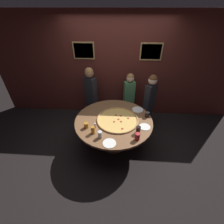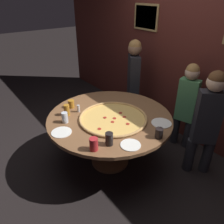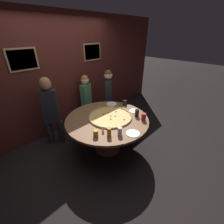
{
  "view_description": "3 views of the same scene",
  "coord_description": "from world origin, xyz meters",
  "views": [
    {
      "loc": [
        0.12,
        -2.38,
        2.63
      ],
      "look_at": [
        -0.04,
        0.06,
        0.88
      ],
      "focal_mm": 24.0,
      "sensor_mm": 36.0,
      "label": 1
    },
    {
      "loc": [
        1.9,
        -1.43,
        2.13
      ],
      "look_at": [
        0.0,
        0.03,
        0.79
      ],
      "focal_mm": 35.0,
      "sensor_mm": 36.0,
      "label": 2
    },
    {
      "loc": [
        -1.68,
        -1.79,
        2.19
      ],
      "look_at": [
        0.05,
        -0.08,
        0.89
      ],
      "focal_mm": 24.0,
      "sensor_mm": 36.0,
      "label": 3
    }
  ],
  "objects": [
    {
      "name": "drink_cup_far_left",
      "position": [
        0.46,
        -0.35,
        0.81
      ],
      "size": [
        0.08,
        0.08,
        0.14
      ],
      "primitive_type": "cylinder",
      "color": "black",
      "rests_on": "dining_table"
    },
    {
      "name": "back_wall",
      "position": [
        0.0,
        1.38,
        1.3
      ],
      "size": [
        6.4,
        0.08,
        2.6
      ],
      "color": "#4C1E19",
      "rests_on": "ground_plane"
    },
    {
      "name": "giant_pizza",
      "position": [
        0.08,
        -0.01,
        0.75
      ],
      "size": [
        0.85,
        0.85,
        0.03
      ],
      "color": "#EAB75B",
      "rests_on": "dining_table"
    },
    {
      "name": "drink_cup_far_right",
      "position": [
        0.68,
        0.15,
        0.8
      ],
      "size": [
        0.09,
        0.09,
        0.11
      ],
      "primitive_type": "cylinder",
      "color": "black",
      "rests_on": "dining_table"
    },
    {
      "name": "drink_cup_near_left",
      "position": [
        0.43,
        -0.52,
        0.81
      ],
      "size": [
        0.09,
        0.09,
        0.14
      ],
      "primitive_type": "cylinder",
      "color": "#B22328",
      "rests_on": "dining_table"
    },
    {
      "name": "white_plate_left_side",
      "position": [
        -0.04,
        -0.65,
        0.74
      ],
      "size": [
        0.23,
        0.23,
        0.01
      ],
      "primitive_type": "cylinder",
      "color": "white",
      "rests_on": "dining_table"
    },
    {
      "name": "dining_table",
      "position": [
        0.0,
        0.0,
        0.61
      ],
      "size": [
        1.57,
        1.57,
        0.74
      ],
      "color": "brown",
      "rests_on": "ground_plane"
    },
    {
      "name": "drink_cup_by_shaker",
      "position": [
        -0.35,
        -0.41,
        0.81
      ],
      "size": [
        0.07,
        0.07,
        0.15
      ],
      "primitive_type": "cylinder",
      "color": "#BC7A23",
      "rests_on": "dining_table"
    },
    {
      "name": "white_plate_beside_cup",
      "position": [
        0.6,
        -0.19,
        0.74
      ],
      "size": [
        0.21,
        0.21,
        0.01
      ],
      "primitive_type": "cylinder",
      "color": "white",
      "rests_on": "dining_table"
    },
    {
      "name": "diner_side_left",
      "position": [
        0.35,
        1.12,
        0.73
      ],
      "size": [
        0.34,
        0.22,
        1.3
      ],
      "rotation": [
        0.0,
        0.0,
        -2.84
      ],
      "color": "#232328",
      "rests_on": "ground_plane"
    },
    {
      "name": "ground_plane",
      "position": [
        0.0,
        0.0,
        0.0
      ],
      "size": [
        24.0,
        24.0,
        0.0
      ],
      "primitive_type": "plane",
      "color": "black"
    },
    {
      "name": "white_plate_far_back",
      "position": [
        0.51,
        0.39,
        0.74
      ],
      "size": [
        0.24,
        0.24,
        0.01
      ],
      "primitive_type": "cylinder",
      "color": "white",
      "rests_on": "dining_table"
    },
    {
      "name": "diner_side_right",
      "position": [
        0.83,
        0.82,
        0.79
      ],
      "size": [
        0.33,
        0.34,
        1.39
      ],
      "rotation": [
        0.0,
        0.0,
        -2.35
      ],
      "color": "#232328",
      "rests_on": "ground_plane"
    },
    {
      "name": "condiment_shaker",
      "position": [
        -0.34,
        -0.25,
        0.79
      ],
      "size": [
        0.04,
        0.04,
        0.1
      ],
      "color": "silver",
      "rests_on": "dining_table"
    },
    {
      "name": "diner_centre_back",
      "position": [
        -0.64,
        0.98,
        0.83
      ],
      "size": [
        0.38,
        0.31,
        1.47
      ],
      "rotation": [
        0.0,
        0.0,
        2.56
      ],
      "color": "#232328",
      "rests_on": "ground_plane"
    },
    {
      "name": "drink_cup_near_right",
      "position": [
        -0.21,
        -0.51,
        0.81
      ],
      "size": [
        0.07,
        0.07,
        0.13
      ],
      "primitive_type": "cylinder",
      "color": "silver",
      "rests_on": "dining_table"
    },
    {
      "name": "drink_cup_beside_pizza",
      "position": [
        -0.5,
        -0.27,
        0.79
      ],
      "size": [
        0.08,
        0.08,
        0.11
      ],
      "primitive_type": "cylinder",
      "color": "#BC7A23",
      "rests_on": "dining_table"
    }
  ]
}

